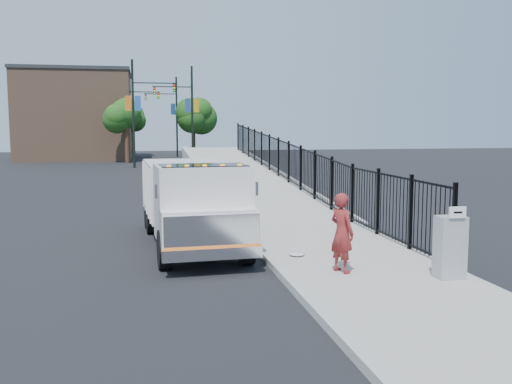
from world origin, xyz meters
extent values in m
plane|color=black|center=(0.00, 0.00, 0.00)|extent=(120.00, 120.00, 0.00)
cube|color=#9E998E|center=(1.93, -2.00, 0.06)|extent=(3.55, 12.00, 0.12)
cube|color=#ADAAA3|center=(0.00, -2.00, 0.08)|extent=(0.30, 12.00, 0.16)
cube|color=#9E998E|center=(2.12, 16.00, 0.00)|extent=(3.95, 24.06, 3.19)
cube|color=black|center=(3.55, 12.00, 0.90)|extent=(0.10, 28.00, 1.80)
cube|color=black|center=(-1.64, 2.32, 0.48)|extent=(1.19, 6.03, 0.19)
cube|color=white|center=(-1.54, 0.30, 1.37)|extent=(2.17, 2.04, 1.76)
cube|color=white|center=(-1.48, -0.80, 0.93)|extent=(2.10, 0.72, 0.88)
cube|color=silver|center=(-1.47, -1.13, 0.93)|extent=(2.03, 0.17, 0.75)
cube|color=silver|center=(-1.46, -1.20, 0.48)|extent=(2.12, 0.27, 0.25)
cube|color=orange|center=(-1.46, -1.20, 0.62)|extent=(2.11, 0.15, 0.05)
cube|color=black|center=(-1.53, 0.08, 1.89)|extent=(1.99, 1.24, 0.75)
cube|color=white|center=(-1.70, 3.47, 1.37)|extent=(2.30, 3.80, 1.50)
cube|color=silver|center=(-2.59, -0.64, 1.76)|extent=(0.06, 0.06, 0.31)
cube|color=silver|center=(-0.39, -0.52, 1.76)|extent=(0.06, 0.06, 0.31)
cube|color=orange|center=(-2.30, -0.27, 2.26)|extent=(0.09, 0.07, 0.05)
cube|color=orange|center=(-1.91, -0.25, 2.26)|extent=(0.09, 0.07, 0.05)
cube|color=orange|center=(-1.51, -0.23, 2.26)|extent=(0.09, 0.07, 0.05)
cube|color=orange|center=(-1.12, -0.21, 2.26)|extent=(0.09, 0.07, 0.05)
cube|color=orange|center=(-0.72, -0.19, 2.26)|extent=(0.09, 0.07, 0.05)
cylinder|color=black|center=(-2.43, -0.36, 0.44)|extent=(0.33, 0.89, 0.88)
cylinder|color=black|center=(-0.58, -0.27, 0.44)|extent=(0.33, 0.89, 0.88)
cylinder|color=black|center=(-2.65, 3.95, 0.44)|extent=(0.33, 0.89, 0.88)
cylinder|color=black|center=(-0.81, 4.04, 0.44)|extent=(0.33, 0.89, 0.88)
cylinder|color=black|center=(-2.70, 4.91, 0.44)|extent=(0.33, 0.89, 0.88)
cylinder|color=black|center=(-0.86, 5.01, 0.44)|extent=(0.33, 0.89, 0.88)
imported|color=maroon|center=(1.15, -1.78, 0.95)|extent=(0.61, 0.71, 1.66)
cube|color=gray|center=(3.10, -2.65, 0.75)|extent=(0.55, 0.40, 1.25)
cube|color=white|center=(3.10, -2.87, 1.48)|extent=(0.35, 0.04, 0.22)
ellipsoid|color=silver|center=(0.63, -0.18, 0.17)|extent=(0.36, 0.36, 0.09)
cylinder|color=black|center=(-3.53, 30.87, 4.00)|extent=(0.18, 0.18, 8.00)
cube|color=black|center=(-1.93, 30.87, 6.30)|extent=(3.20, 0.08, 0.08)
cube|color=black|center=(-0.49, 30.87, 5.95)|extent=(0.18, 0.22, 0.60)
cube|color=#2257A4|center=(-3.18, 30.87, 4.80)|extent=(0.45, 0.04, 1.10)
cube|color=orange|center=(-3.88, 30.87, 4.80)|extent=(0.45, 0.04, 1.10)
cylinder|color=black|center=(1.18, 34.82, 4.00)|extent=(0.18, 0.18, 8.00)
cube|color=black|center=(-0.42, 34.82, 6.30)|extent=(3.20, 0.08, 0.08)
cube|color=black|center=(-1.86, 34.82, 5.95)|extent=(0.18, 0.22, 0.60)
cube|color=orange|center=(1.53, 34.82, 4.80)|extent=(0.45, 0.04, 1.10)
cube|color=navy|center=(0.83, 34.82, 4.80)|extent=(0.45, 0.04, 1.10)
cylinder|color=black|center=(-4.39, 42.52, 4.00)|extent=(0.18, 0.18, 8.00)
cube|color=black|center=(-2.79, 42.52, 6.30)|extent=(3.20, 0.08, 0.08)
cube|color=black|center=(-1.35, 42.52, 5.95)|extent=(0.18, 0.22, 0.60)
cube|color=navy|center=(-4.04, 42.52, 4.80)|extent=(0.45, 0.04, 1.10)
cube|color=orange|center=(-4.74, 42.52, 4.80)|extent=(0.45, 0.04, 1.10)
cylinder|color=black|center=(0.52, 45.53, 4.00)|extent=(0.18, 0.18, 8.00)
cube|color=black|center=(-1.08, 45.53, 6.30)|extent=(3.20, 0.08, 0.08)
cube|color=black|center=(-2.52, 45.53, 5.95)|extent=(0.18, 0.22, 0.60)
cube|color=gold|center=(0.87, 45.53, 4.80)|extent=(0.45, 0.04, 1.10)
cube|color=navy|center=(0.17, 45.53, 4.80)|extent=(0.45, 0.04, 1.10)
cylinder|color=#382314|center=(-4.20, 36.52, 1.60)|extent=(0.36, 0.36, 3.20)
sphere|color=#194714|center=(-4.20, 36.52, 4.00)|extent=(2.62, 2.62, 2.62)
cylinder|color=#382314|center=(1.86, 41.74, 1.60)|extent=(0.36, 0.36, 3.20)
sphere|color=#194714|center=(1.86, 41.74, 4.00)|extent=(2.84, 2.84, 2.84)
cylinder|color=#382314|center=(-4.03, 48.07, 1.60)|extent=(0.36, 0.36, 3.20)
sphere|color=#194714|center=(-4.03, 48.07, 4.00)|extent=(2.67, 2.67, 2.67)
cube|color=#8C664C|center=(-9.00, 44.00, 4.00)|extent=(10.00, 10.00, 8.00)
camera|label=1|loc=(-2.83, -12.80, 3.15)|focal=40.00mm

